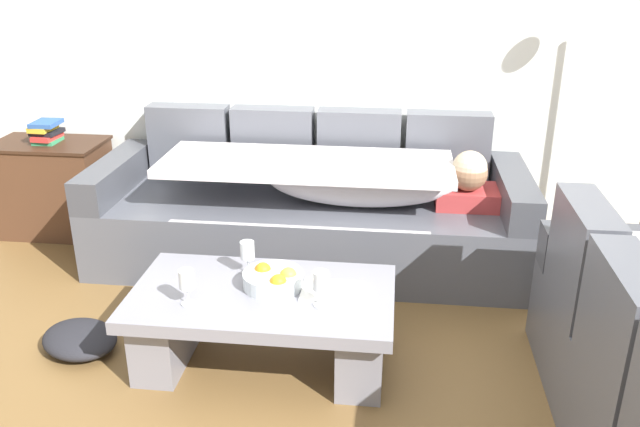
{
  "coord_description": "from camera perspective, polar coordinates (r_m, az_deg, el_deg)",
  "views": [
    {
      "loc": [
        0.46,
        -2.08,
        1.84
      ],
      "look_at": [
        0.09,
        1.05,
        0.55
      ],
      "focal_mm": 36.81,
      "sensor_mm": 36.0,
      "label": 1
    }
  ],
  "objects": [
    {
      "name": "wine_glass_near_right",
      "position": [
        2.84,
        0.06,
        -5.99
      ],
      "size": [
        0.07,
        0.07,
        0.17
      ],
      "color": "silver",
      "rests_on": "coffee_table"
    },
    {
      "name": "open_magazine",
      "position": [
        3.0,
        1.08,
        -6.77
      ],
      "size": [
        0.28,
        0.21,
        0.01
      ],
      "primitive_type": "cube",
      "rotation": [
        0.0,
        0.0,
        -0.01
      ],
      "color": "white",
      "rests_on": "coffee_table"
    },
    {
      "name": "couch_along_wall",
      "position": [
        4.03,
        -0.31,
        0.22
      ],
      "size": [
        2.6,
        0.92,
        0.88
      ],
      "color": "#52555E",
      "rests_on": "ground_plane"
    },
    {
      "name": "fruit_bowl",
      "position": [
        3.04,
        -4.03,
        -5.69
      ],
      "size": [
        0.28,
        0.28,
        0.1
      ],
      "color": "silver",
      "rests_on": "coffee_table"
    },
    {
      "name": "wine_glass_near_left",
      "position": [
        2.91,
        -11.52,
        -5.76
      ],
      "size": [
        0.07,
        0.07,
        0.17
      ],
      "color": "silver",
      "rests_on": "coffee_table"
    },
    {
      "name": "crumpled_garment",
      "position": [
        3.46,
        -20.15,
        -10.21
      ],
      "size": [
        0.5,
        0.47,
        0.12
      ],
      "primitive_type": "ellipsoid",
      "rotation": [
        0.0,
        0.0,
        2.64
      ],
      "color": "#232328",
      "rests_on": "ground_plane"
    },
    {
      "name": "wine_glass_far_back",
      "position": [
        3.13,
        -6.33,
        -3.31
      ],
      "size": [
        0.07,
        0.07,
        0.17
      ],
      "color": "silver",
      "rests_on": "coffee_table"
    },
    {
      "name": "book_stack_on_cabinet",
      "position": [
        4.68,
        -22.71,
        6.59
      ],
      "size": [
        0.18,
        0.21,
        0.14
      ],
      "color": "#338C59",
      "rests_on": "side_cabinet"
    },
    {
      "name": "coffee_table",
      "position": [
        3.09,
        -4.96,
        -9.08
      ],
      "size": [
        1.2,
        0.68,
        0.38
      ],
      "color": "gray",
      "rests_on": "ground_plane"
    },
    {
      "name": "back_wall",
      "position": [
        4.29,
        0.62,
        15.69
      ],
      "size": [
        9.0,
        0.1,
        2.7
      ],
      "primitive_type": "cube",
      "color": "silver",
      "rests_on": "ground_plane"
    },
    {
      "name": "side_cabinet",
      "position": [
        4.8,
        -22.1,
        2.1
      ],
      "size": [
        0.72,
        0.44,
        0.64
      ],
      "color": "#503220",
      "rests_on": "ground_plane"
    }
  ]
}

